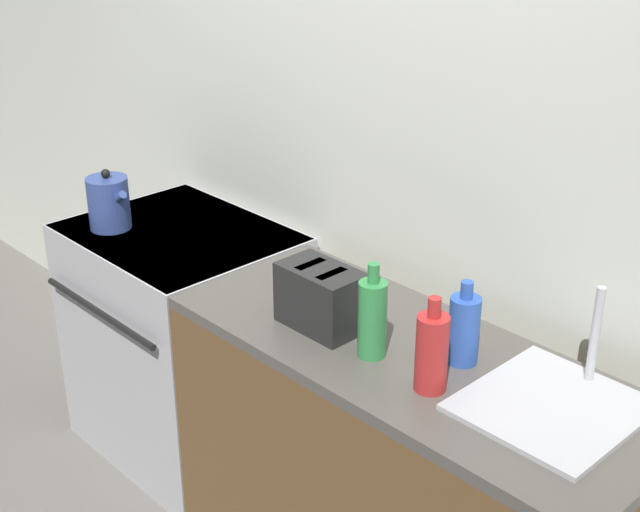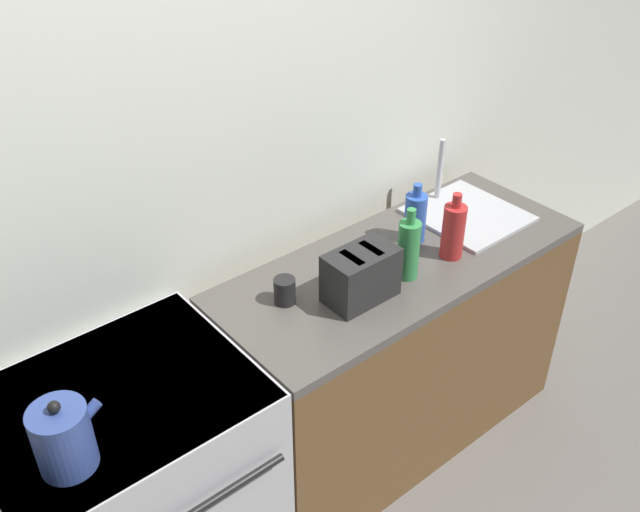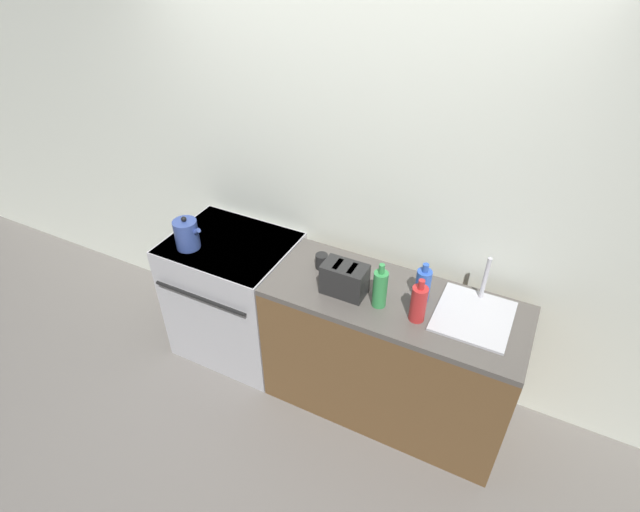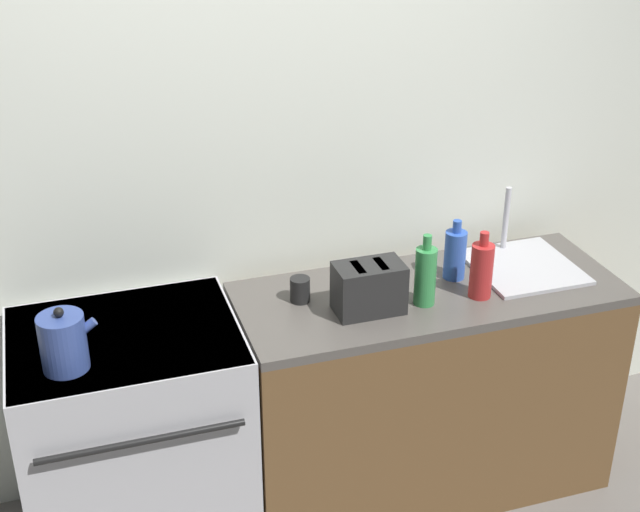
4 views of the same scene
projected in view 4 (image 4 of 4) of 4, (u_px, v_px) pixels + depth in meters
The scene contains 10 objects.
wall_back at pixel (266, 173), 3.41m from camera, with size 8.00×0.05×2.60m.
stove at pixel (135, 438), 3.29m from camera, with size 0.80×0.69×0.92m.
counter_block at pixel (424, 389), 3.58m from camera, with size 1.48×0.59×0.92m.
kettle at pixel (64, 342), 2.86m from camera, with size 0.19×0.15×0.23m.
toaster at pixel (369, 288), 3.20m from camera, with size 0.25×0.15×0.19m.
sink_tray at pixel (522, 264), 3.54m from camera, with size 0.39×0.42×0.28m.
bottle_red at pixel (481, 270), 3.29m from camera, with size 0.08×0.08×0.26m.
bottle_blue at pixel (455, 254), 3.42m from camera, with size 0.08×0.08×0.24m.
bottle_green at pixel (425, 275), 3.23m from camera, with size 0.08×0.08×0.28m.
cup_black at pixel (300, 290), 3.28m from camera, with size 0.07×0.07×0.09m.
Camera 4 is at (-0.78, -2.40, 2.55)m, focal length 50.00 mm.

